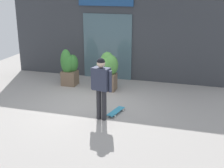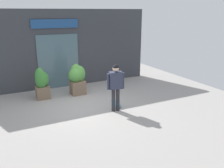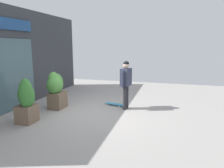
{
  "view_description": "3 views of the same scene",
  "coord_description": "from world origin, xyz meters",
  "px_view_note": "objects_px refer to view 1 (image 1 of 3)",
  "views": [
    {
      "loc": [
        3.1,
        -8.11,
        3.47
      ],
      "look_at": [
        0.79,
        -0.36,
        0.83
      ],
      "focal_mm": 49.71,
      "sensor_mm": 36.0,
      "label": 1
    },
    {
      "loc": [
        -3.1,
        -7.99,
        3.4
      ],
      "look_at": [
        0.79,
        -0.36,
        0.83
      ],
      "focal_mm": 39.09,
      "sensor_mm": 36.0,
      "label": 2
    },
    {
      "loc": [
        -6.08,
        -2.31,
        2.21
      ],
      "look_at": [
        0.79,
        -0.36,
        0.83
      ],
      "focal_mm": 32.69,
      "sensor_mm": 36.0,
      "label": 3
    }
  ],
  "objects_px": {
    "skateboarder": "(101,83)",
    "planter_box_left": "(107,69)",
    "skateboard": "(116,111)",
    "planter_box_right": "(69,67)"
  },
  "relations": [
    {
      "from": "skateboarder",
      "to": "skateboard",
      "type": "bearing_deg",
      "value": -17.49
    },
    {
      "from": "planter_box_right",
      "to": "skateboard",
      "type": "bearing_deg",
      "value": -41.06
    },
    {
      "from": "skateboard",
      "to": "planter_box_left",
      "type": "xyz_separation_m",
      "value": [
        -0.84,
        1.92,
        0.66
      ]
    },
    {
      "from": "skateboard",
      "to": "planter_box_left",
      "type": "distance_m",
      "value": 2.2
    },
    {
      "from": "skateboarder",
      "to": "planter_box_left",
      "type": "height_order",
      "value": "skateboarder"
    },
    {
      "from": "planter_box_left",
      "to": "skateboard",
      "type": "bearing_deg",
      "value": -66.29
    },
    {
      "from": "skateboarder",
      "to": "skateboard",
      "type": "distance_m",
      "value": 1.1
    },
    {
      "from": "skateboarder",
      "to": "planter_box_left",
      "type": "bearing_deg",
      "value": 25.58
    },
    {
      "from": "skateboard",
      "to": "planter_box_right",
      "type": "xyz_separation_m",
      "value": [
        -2.28,
        1.99,
        0.61
      ]
    },
    {
      "from": "skateboarder",
      "to": "planter_box_left",
      "type": "relative_size",
      "value": 1.29
    }
  ]
}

